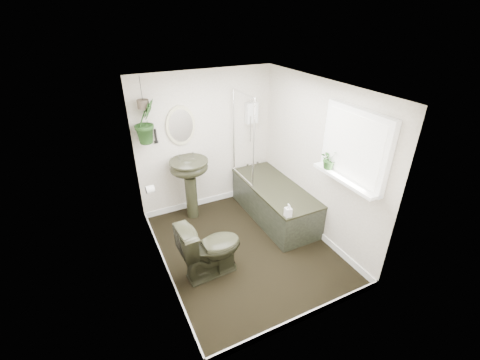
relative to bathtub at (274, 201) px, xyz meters
name	(u,v)px	position (x,y,z in m)	size (l,w,h in m)	color
floor	(245,248)	(-0.80, -0.50, -0.30)	(2.30, 2.80, 0.02)	black
ceiling	(246,87)	(-0.80, -0.50, 2.02)	(2.30, 2.80, 0.02)	white
wall_back	(206,142)	(-0.80, 0.91, 0.86)	(2.30, 0.02, 2.30)	silver
wall_front	(313,241)	(-0.80, -1.91, 0.86)	(2.30, 0.02, 2.30)	silver
wall_left	(155,199)	(-1.96, -0.50, 0.86)	(0.02, 2.80, 2.30)	silver
wall_right	(317,161)	(0.36, -0.50, 0.86)	(0.02, 2.80, 2.30)	silver
skirting	(245,245)	(-0.80, -0.50, -0.24)	(2.30, 2.80, 0.10)	white
bathtub	(274,201)	(0.00, 0.00, 0.00)	(0.72, 1.72, 0.58)	black
bath_screen	(243,138)	(-0.33, 0.49, 0.99)	(0.04, 0.72, 1.40)	silver
shower_box	(252,113)	(0.00, 0.84, 1.26)	(0.20, 0.10, 0.35)	white
oval_mirror	(181,126)	(-1.21, 0.87, 1.21)	(0.46, 0.03, 0.62)	beige
wall_sconce	(156,136)	(-1.61, 0.86, 1.11)	(0.04, 0.04, 0.22)	black
toilet_roll_holder	(150,189)	(-1.90, 0.20, 0.61)	(0.11, 0.11, 0.11)	white
window_recess	(355,146)	(0.29, -1.20, 1.36)	(0.08, 1.00, 0.90)	white
window_sill	(345,179)	(0.22, -1.20, 0.94)	(0.18, 1.00, 0.04)	white
window_blinds	(352,147)	(0.24, -1.20, 1.36)	(0.01, 0.86, 0.76)	white
toilet	(211,248)	(-1.41, -0.74, 0.12)	(0.45, 0.80, 0.81)	black
pedestal_sink	(191,189)	(-1.21, 0.62, 0.22)	(0.60, 0.51, 1.03)	black
sill_plant	(330,159)	(0.21, -0.90, 1.09)	(0.24, 0.20, 0.26)	black
hanging_plant	(146,122)	(-1.74, 0.75, 1.38)	(0.34, 0.28, 0.62)	black
soap_bottle	(288,210)	(-0.29, -0.79, 0.39)	(0.09, 0.09, 0.19)	#383232
hanging_pot	(143,104)	(-1.74, 0.75, 1.63)	(0.16, 0.16, 0.12)	#473C32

